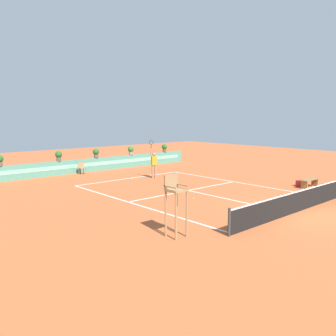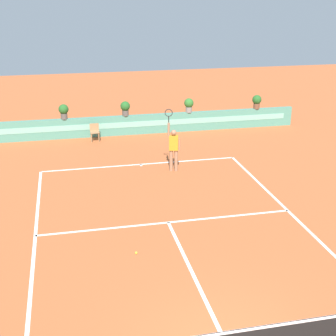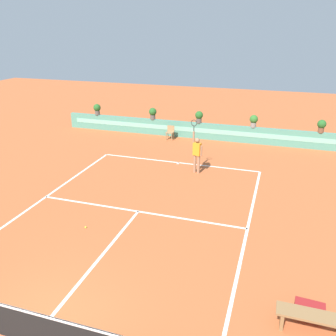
{
  "view_description": "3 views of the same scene",
  "coord_description": "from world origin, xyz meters",
  "px_view_note": "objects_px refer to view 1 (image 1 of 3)",
  "views": [
    {
      "loc": [
        -13.78,
        -7.31,
        4.07
      ],
      "look_at": [
        0.48,
        8.63,
        1.0
      ],
      "focal_mm": 37.54,
      "sensor_mm": 36.0,
      "label": 1
    },
    {
      "loc": [
        -2.92,
        -6.92,
        7.0
      ],
      "look_at": [
        0.48,
        8.63,
        1.0
      ],
      "focal_mm": 51.1,
      "sensor_mm": 36.0,
      "label": 2
    },
    {
      "loc": [
        4.79,
        -4.79,
        6.62
      ],
      "look_at": [
        0.48,
        8.63,
        1.0
      ],
      "focal_mm": 38.46,
      "sensor_mm": 36.0,
      "label": 3
    }
  ],
  "objects_px": {
    "ball_kid_chair": "(82,168)",
    "bench_courtside": "(310,181)",
    "gear_bag": "(301,183)",
    "potted_plant_far_right": "(164,148)",
    "tennis_player": "(154,163)",
    "potted_plant_centre": "(96,153)",
    "tennis_ball_near_baseline": "(193,198)",
    "umpire_chair": "(175,198)",
    "potted_plant_left": "(59,155)",
    "potted_plant_right": "(131,150)"
  },
  "relations": [
    {
      "from": "bench_courtside",
      "to": "potted_plant_left",
      "type": "relative_size",
      "value": 2.21
    },
    {
      "from": "ball_kid_chair",
      "to": "bench_courtside",
      "type": "height_order",
      "value": "ball_kid_chair"
    },
    {
      "from": "gear_bag",
      "to": "tennis_player",
      "type": "bearing_deg",
      "value": 120.53
    },
    {
      "from": "tennis_player",
      "to": "potted_plant_centre",
      "type": "height_order",
      "value": "tennis_player"
    },
    {
      "from": "tennis_ball_near_baseline",
      "to": "tennis_player",
      "type": "bearing_deg",
      "value": 67.95
    },
    {
      "from": "umpire_chair",
      "to": "ball_kid_chair",
      "type": "relative_size",
      "value": 2.52
    },
    {
      "from": "gear_bag",
      "to": "bench_courtside",
      "type": "bearing_deg",
      "value": -88.72
    },
    {
      "from": "potted_plant_far_right",
      "to": "bench_courtside",
      "type": "bearing_deg",
      "value": -94.09
    },
    {
      "from": "tennis_ball_near_baseline",
      "to": "gear_bag",
      "type": "bearing_deg",
      "value": -15.09
    },
    {
      "from": "umpire_chair",
      "to": "tennis_player",
      "type": "xyz_separation_m",
      "value": [
        6.98,
        9.59,
        -0.29
      ]
    },
    {
      "from": "umpire_chair",
      "to": "tennis_player",
      "type": "distance_m",
      "value": 11.87
    },
    {
      "from": "potted_plant_centre",
      "to": "potted_plant_left",
      "type": "xyz_separation_m",
      "value": [
        -3.02,
        0.0,
        0.0
      ]
    },
    {
      "from": "umpire_chair",
      "to": "potted_plant_centre",
      "type": "bearing_deg",
      "value": 69.1
    },
    {
      "from": "bench_courtside",
      "to": "gear_bag",
      "type": "bearing_deg",
      "value": 91.28
    },
    {
      "from": "tennis_ball_near_baseline",
      "to": "potted_plant_right",
      "type": "height_order",
      "value": "potted_plant_right"
    },
    {
      "from": "gear_bag",
      "to": "tennis_ball_near_baseline",
      "type": "bearing_deg",
      "value": 164.91
    },
    {
      "from": "umpire_chair",
      "to": "potted_plant_centre",
      "type": "height_order",
      "value": "umpire_chair"
    },
    {
      "from": "ball_kid_chair",
      "to": "gear_bag",
      "type": "relative_size",
      "value": 1.21
    },
    {
      "from": "bench_courtside",
      "to": "potted_plant_left",
      "type": "bearing_deg",
      "value": 122.53
    },
    {
      "from": "tennis_ball_near_baseline",
      "to": "potted_plant_left",
      "type": "bearing_deg",
      "value": 98.47
    },
    {
      "from": "tennis_ball_near_baseline",
      "to": "potted_plant_right",
      "type": "relative_size",
      "value": 0.09
    },
    {
      "from": "ball_kid_chair",
      "to": "tennis_player",
      "type": "bearing_deg",
      "value": -59.5
    },
    {
      "from": "tennis_player",
      "to": "tennis_ball_near_baseline",
      "type": "distance_m",
      "value": 6.7
    },
    {
      "from": "ball_kid_chair",
      "to": "potted_plant_centre",
      "type": "distance_m",
      "value": 2.01
    },
    {
      "from": "potted_plant_far_right",
      "to": "umpire_chair",
      "type": "bearing_deg",
      "value": -130.19
    },
    {
      "from": "tennis_ball_near_baseline",
      "to": "potted_plant_centre",
      "type": "xyz_separation_m",
      "value": [
        1.28,
        11.67,
        1.38
      ]
    },
    {
      "from": "bench_courtside",
      "to": "potted_plant_right",
      "type": "height_order",
      "value": "potted_plant_right"
    },
    {
      "from": "gear_bag",
      "to": "potted_plant_left",
      "type": "bearing_deg",
      "value": 123.44
    },
    {
      "from": "bench_courtside",
      "to": "potted_plant_far_right",
      "type": "bearing_deg",
      "value": 85.91
    },
    {
      "from": "potted_plant_far_right",
      "to": "potted_plant_left",
      "type": "relative_size",
      "value": 1.0
    },
    {
      "from": "umpire_chair",
      "to": "tennis_player",
      "type": "height_order",
      "value": "tennis_player"
    },
    {
      "from": "umpire_chair",
      "to": "bench_courtside",
      "type": "height_order",
      "value": "umpire_chair"
    },
    {
      "from": "gear_bag",
      "to": "tennis_ball_near_baseline",
      "type": "height_order",
      "value": "gear_bag"
    },
    {
      "from": "bench_courtside",
      "to": "potted_plant_right",
      "type": "xyz_separation_m",
      "value": [
        -2.71,
        14.13,
        1.04
      ]
    },
    {
      "from": "potted_plant_centre",
      "to": "potted_plant_left",
      "type": "bearing_deg",
      "value": 180.0
    },
    {
      "from": "ball_kid_chair",
      "to": "potted_plant_left",
      "type": "height_order",
      "value": "potted_plant_left"
    },
    {
      "from": "tennis_player",
      "to": "potted_plant_far_right",
      "type": "xyz_separation_m",
      "value": [
        5.8,
        5.53,
        0.36
      ]
    },
    {
      "from": "gear_bag",
      "to": "tennis_ball_near_baseline",
      "type": "xyz_separation_m",
      "value": [
        -7.26,
        1.96,
        -0.15
      ]
    },
    {
      "from": "tennis_ball_near_baseline",
      "to": "potted_plant_centre",
      "type": "relative_size",
      "value": 0.09
    },
    {
      "from": "ball_kid_chair",
      "to": "bench_courtside",
      "type": "distance_m",
      "value": 15.41
    },
    {
      "from": "ball_kid_chair",
      "to": "tennis_player",
      "type": "height_order",
      "value": "tennis_player"
    },
    {
      "from": "bench_courtside",
      "to": "tennis_ball_near_baseline",
      "type": "distance_m",
      "value": 7.69
    },
    {
      "from": "potted_plant_far_right",
      "to": "tennis_player",
      "type": "bearing_deg",
      "value": -136.35
    },
    {
      "from": "bench_courtside",
      "to": "ball_kid_chair",
      "type": "bearing_deg",
      "value": 119.61
    },
    {
      "from": "gear_bag",
      "to": "potted_plant_far_right",
      "type": "xyz_separation_m",
      "value": [
        1.02,
        13.63,
        1.23
      ]
    },
    {
      "from": "ball_kid_chair",
      "to": "tennis_ball_near_baseline",
      "type": "bearing_deg",
      "value": -88.22
    },
    {
      "from": "gear_bag",
      "to": "potted_plant_far_right",
      "type": "relative_size",
      "value": 0.97
    },
    {
      "from": "umpire_chair",
      "to": "potted_plant_far_right",
      "type": "bearing_deg",
      "value": 49.81
    },
    {
      "from": "potted_plant_right",
      "to": "gear_bag",
      "type": "bearing_deg",
      "value": -78.81
    },
    {
      "from": "umpire_chair",
      "to": "potted_plant_right",
      "type": "xyz_separation_m",
      "value": [
        9.06,
        15.13,
        0.07
      ]
    }
  ]
}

